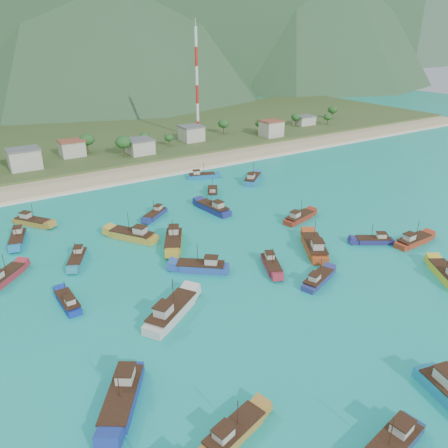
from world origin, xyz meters
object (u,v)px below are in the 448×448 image
boat_5 (374,241)px  boat_25 (133,236)px  boat_24 (32,222)px  boat_23 (78,259)px  boat_17 (4,278)px  boat_32 (413,241)px  boat_10 (447,275)px  boat_18 (155,214)px  radio_tower (197,85)px  boat_19 (202,267)px  boat_3 (271,265)px  boat_6 (252,179)px  boat_13 (171,312)px  boat_1 (174,241)px  boat_0 (202,176)px  boat_33 (213,208)px  boat_7 (213,193)px  boat_11 (299,218)px  boat_21 (68,303)px  boat_14 (391,446)px  boat_28 (314,248)px  boat_2 (123,397)px  boat_16 (318,280)px  boat_8 (233,433)px  boat_12 (18,239)px

boat_5 → boat_25: bearing=87.4°
boat_24 → boat_23: bearing=64.0°
boat_17 → boat_23: bearing=46.1°
boat_32 → boat_23: bearing=-117.6°
boat_10 → boat_18: boat_10 is taller
radio_tower → boat_19: radio_tower is taller
boat_17 → boat_18: 42.11m
boat_3 → boat_6: bearing=-97.3°
boat_3 → boat_13: 26.07m
boat_1 → boat_23: boat_1 is taller
boat_10 → boat_13: 56.04m
boat_0 → boat_5: boat_0 is taller
boat_23 → boat_33: bearing=-141.1°
boat_7 → boat_18: size_ratio=1.09×
boat_3 → boat_6: boat_6 is taller
boat_1 → boat_32: (47.76, -30.24, -0.16)m
boat_24 → boat_13: bearing=67.3°
boat_11 → boat_3: bearing=-68.2°
boat_3 → boat_21: bearing=12.0°
boat_5 → boat_33: 43.37m
boat_10 → boat_11: bearing=129.1°
boat_0 → boat_5: bearing=27.2°
boat_0 → boat_24: boat_24 is taller
boat_10 → boat_14: size_ratio=1.02×
boat_17 → boat_19: boat_19 is taller
boat_7 → boat_21: 64.43m
boat_0 → boat_33: 30.59m
boat_10 → boat_1: bearing=163.6°
boat_14 → boat_19: boat_19 is taller
boat_28 → boat_18: bearing=150.6°
boat_33 → boat_23: bearing=-175.7°
boat_2 → boat_18: (30.83, 57.40, -0.35)m
boat_13 → boat_16: (29.78, -5.49, -0.37)m
boat_5 → boat_8: (-58.13, -27.12, 0.09)m
boat_0 → boat_21: bearing=-28.9°
boat_17 → boat_32: bearing=22.7°
boat_12 → boat_28: boat_28 is taller
boat_14 → boat_25: size_ratio=0.93×
boat_0 → boat_23: size_ratio=1.07×
boat_11 → boat_13: 51.80m
boat_16 → boat_19: 23.93m
boat_3 → boat_24: 64.04m
boat_32 → boat_13: bearing=-95.8°
boat_5 → boat_16: bearing=136.4°
boat_32 → boat_25: bearing=-126.2°
boat_2 → boat_19: size_ratio=1.14×
boat_12 → boat_17: size_ratio=1.11×
boat_18 → boat_25: (-10.46, -10.04, 0.34)m
boat_0 → boat_25: 50.09m
boat_1 → boat_10: boat_1 is taller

